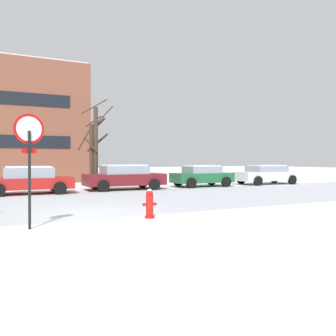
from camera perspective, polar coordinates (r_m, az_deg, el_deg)
The scene contains 10 objects.
ground_plane at distance 12.05m, azimuth -11.60°, elevation -7.09°, with size 120.00×120.00×0.00m, color white.
road_surface at distance 15.21m, azimuth -14.90°, elevation -5.32°, with size 80.00×8.57×0.00m.
stop_sign at distance 9.78m, azimuth -20.86°, elevation 2.87°, with size 0.75×0.21×2.91m.
fire_hydrant at distance 11.02m, azimuth -2.89°, elevation -5.53°, with size 0.44×0.30×0.88m.
parked_car_red at distance 19.77m, azimuth -20.94°, elevation -1.73°, with size 4.36×2.28×1.40m.
parked_car_maroon at distance 21.21m, azimuth -6.83°, elevation -1.38°, with size 4.63×2.26×1.44m.
parked_car_green at distance 23.46m, azimuth 5.32°, elevation -1.19°, with size 3.92×2.09×1.36m.
parked_car_white at distance 26.48m, azimuth 15.14°, elevation -0.94°, with size 4.64×2.18×1.34m.
tree_far_mid at distance 22.70m, azimuth -11.19°, elevation 3.52°, with size 1.73×1.24×5.58m.
tree_far_right at distance 22.95m, azimuth -11.70°, elevation 2.37°, with size 1.95×1.67×4.34m.
Camera 1 is at (-3.14, -11.49, 1.79)m, focal length 39.03 mm.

